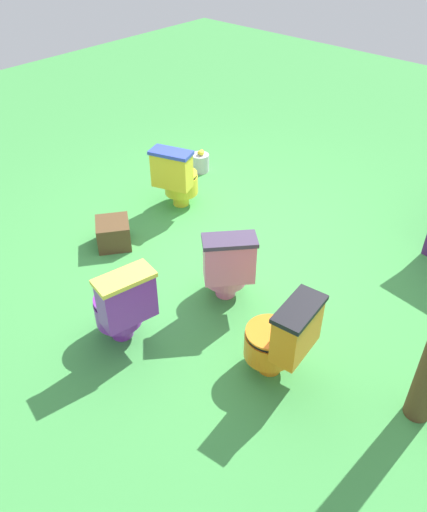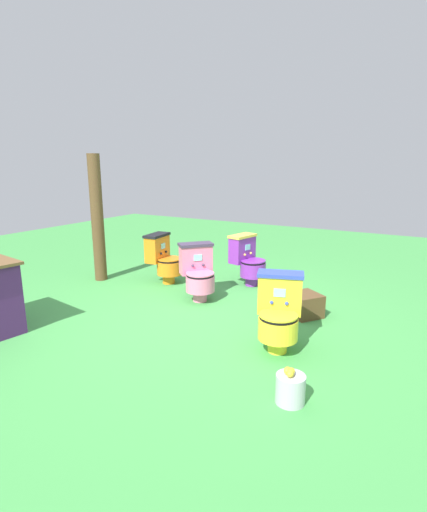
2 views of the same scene
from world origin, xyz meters
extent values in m
plane|color=#429947|center=(0.00, 0.00, 0.00)|extent=(14.00, 14.00, 0.00)
cylinder|color=pink|center=(0.58, 0.28, 0.07)|extent=(0.25, 0.25, 0.14)
cylinder|color=pink|center=(0.57, 0.27, 0.24)|extent=(0.52, 0.52, 0.20)
torus|color=black|center=(0.57, 0.27, 0.35)|extent=(0.50, 0.50, 0.04)
cylinder|color=#3F334C|center=(0.57, 0.27, 0.30)|extent=(0.34, 0.34, 0.01)
cube|color=pink|center=(0.70, 0.42, 0.51)|extent=(0.43, 0.41, 0.37)
cube|color=#3F334C|center=(0.70, 0.42, 0.71)|extent=(0.47, 0.45, 0.04)
cube|color=#8CE0E5|center=(0.63, 0.34, 0.56)|extent=(0.09, 0.08, 0.08)
cylinder|color=pink|center=(0.57, 0.27, 0.37)|extent=(0.51, 0.51, 0.02)
sphere|color=#3F334C|center=(0.68, 0.29, 0.46)|extent=(0.04, 0.04, 0.04)
sphere|color=#3F334C|center=(0.58, 0.38, 0.46)|extent=(0.04, 0.04, 0.04)
cylinder|color=orange|center=(1.01, 1.09, 0.07)|extent=(0.20, 0.20, 0.14)
cylinder|color=orange|center=(1.01, 1.07, 0.24)|extent=(0.41, 0.41, 0.20)
torus|color=black|center=(1.01, 1.07, 0.35)|extent=(0.39, 0.39, 0.04)
cylinder|color=black|center=(1.01, 1.07, 0.30)|extent=(0.26, 0.26, 0.01)
cube|color=orange|center=(0.99, 1.27, 0.51)|extent=(0.43, 0.23, 0.37)
cube|color=black|center=(0.99, 1.27, 0.71)|extent=(0.45, 0.26, 0.04)
cube|color=#8CE0E5|center=(1.00, 1.17, 0.56)|extent=(0.11, 0.02, 0.08)
cylinder|color=orange|center=(1.01, 1.07, 0.37)|extent=(0.40, 0.40, 0.02)
sphere|color=black|center=(1.07, 1.17, 0.46)|extent=(0.04, 0.04, 0.04)
sphere|color=black|center=(0.93, 1.16, 0.46)|extent=(0.04, 0.04, 0.04)
cylinder|color=purple|center=(1.52, -0.01, 0.07)|extent=(0.21, 0.21, 0.14)
cylinder|color=purple|center=(1.52, -0.03, 0.24)|extent=(0.44, 0.44, 0.20)
torus|color=black|center=(1.52, -0.03, 0.35)|extent=(0.42, 0.42, 0.04)
cylinder|color=#EACC4C|center=(1.52, -0.03, 0.30)|extent=(0.28, 0.28, 0.01)
cube|color=purple|center=(1.56, 0.16, 0.51)|extent=(0.44, 0.27, 0.37)
cube|color=#EACC4C|center=(1.56, 0.16, 0.71)|extent=(0.47, 0.30, 0.04)
cube|color=#8CE0E5|center=(1.54, 0.06, 0.56)|extent=(0.11, 0.03, 0.08)
cylinder|color=purple|center=(1.52, -0.03, 0.37)|extent=(0.43, 0.43, 0.02)
sphere|color=#EACC4C|center=(1.61, 0.04, 0.46)|extent=(0.04, 0.04, 0.04)
sphere|color=#EACC4C|center=(1.47, 0.07, 0.46)|extent=(0.04, 0.04, 0.04)
cylinder|color=yellow|center=(-0.24, -1.09, 0.07)|extent=(0.23, 0.23, 0.14)
cylinder|color=yellow|center=(-0.26, -1.10, 0.24)|extent=(0.47, 0.47, 0.20)
torus|color=black|center=(-0.26, -1.10, 0.35)|extent=(0.45, 0.45, 0.04)
cylinder|color=#3347B2|center=(-0.26, -1.10, 0.30)|extent=(0.30, 0.30, 0.01)
cube|color=yellow|center=(-0.07, -1.04, 0.51)|extent=(0.31, 0.45, 0.37)
cube|color=#3347B2|center=(-0.07, -1.04, 0.71)|extent=(0.34, 0.48, 0.04)
cube|color=#8CE0E5|center=(-0.17, -1.07, 0.56)|extent=(0.04, 0.11, 0.08)
cylinder|color=yellow|center=(-0.26, -1.10, 0.37)|extent=(0.46, 0.46, 0.02)
sphere|color=#3347B2|center=(-0.15, -1.14, 0.46)|extent=(0.04, 0.04, 0.04)
sphere|color=#3347B2|center=(-0.19, -1.00, 0.46)|extent=(0.04, 0.04, 0.04)
cube|color=brown|center=(0.76, -1.04, 0.13)|extent=(0.46, 0.47, 0.27)
cylinder|color=#B7B7BF|center=(-0.96, -1.47, 0.11)|extent=(0.22, 0.22, 0.22)
ellipsoid|color=yellow|center=(-0.99, -1.48, 0.25)|extent=(0.07, 0.05, 0.05)
ellipsoid|color=yellow|center=(-0.96, -1.47, 0.25)|extent=(0.07, 0.05, 0.05)
ellipsoid|color=yellow|center=(-0.96, -1.44, 0.25)|extent=(0.07, 0.05, 0.05)
camera|label=1|loc=(3.22, 2.51, 3.04)|focal=36.02mm
camera|label=2|loc=(-3.51, -2.29, 1.74)|focal=27.71mm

